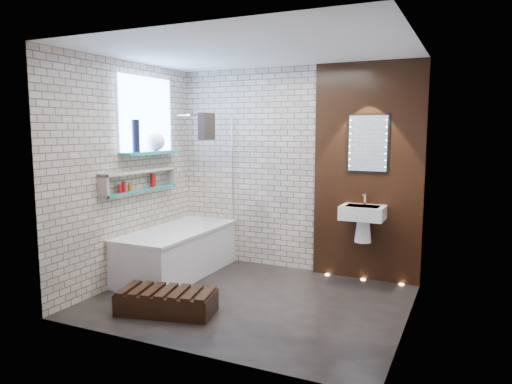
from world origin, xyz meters
The scene contains 15 objects.
ground centered at (0.00, 0.00, 0.00)m, with size 3.20×3.20×0.00m, color black.
room_shell centered at (0.00, 0.00, 1.30)m, with size 3.24×3.20×2.60m.
walnut_panel centered at (0.95, 1.27, 1.30)m, with size 1.30×0.06×2.60m, color black.
clerestory_window centered at (-1.57, 0.35, 1.90)m, with size 0.18×1.00×0.94m.
display_niche centered at (-1.53, 0.15, 1.20)m, with size 0.14×1.30×0.26m.
bathtub centered at (-1.22, 0.45, 0.29)m, with size 0.79×1.74×0.70m.
bath_screen centered at (-0.87, 0.89, 1.28)m, with size 0.01×0.78×1.40m, color white.
towel centered at (-0.87, 0.60, 1.85)m, with size 0.10×0.25×0.33m, color black.
shower_head centered at (-1.30, 0.95, 2.00)m, with size 0.18×0.18×0.02m, color silver.
washbasin centered at (0.95, 1.07, 0.79)m, with size 0.50×0.36×0.58m.
led_mirror centered at (0.95, 1.23, 1.65)m, with size 0.50×0.02×0.70m.
walnut_step centered at (-0.60, -0.67, 0.11)m, with size 0.95×0.42×0.21m, color black.
niche_bottles centered at (-1.53, 0.12, 1.17)m, with size 0.07×0.67×0.17m.
sill_vases centered at (-1.50, 0.35, 1.68)m, with size 0.22×0.53×0.38m.
floor_uplights centered at (0.95, 1.20, 0.01)m, with size 0.96×0.06×0.01m.
Camera 1 is at (2.11, -4.39, 1.81)m, focal length 33.21 mm.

